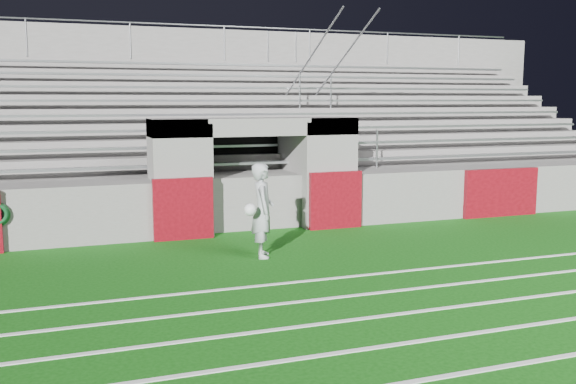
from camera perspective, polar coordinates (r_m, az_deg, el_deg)
name	(u,v)px	position (r m, az deg, el deg)	size (l,w,h in m)	color
ground	(311,265)	(11.90, 2.05, -6.46)	(90.00, 90.00, 0.00)	#0E4C0C
field_markings	(477,371)	(7.73, 16.49, -15.00)	(28.00, 8.09, 0.01)	white
stadium_structure	(211,152)	(19.20, -6.84, 3.59)	(26.00, 8.48, 5.42)	slate
goalkeeper_with_ball	(262,210)	(12.29, -2.29, -1.63)	(0.74, 0.79, 1.82)	#A5AAAE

